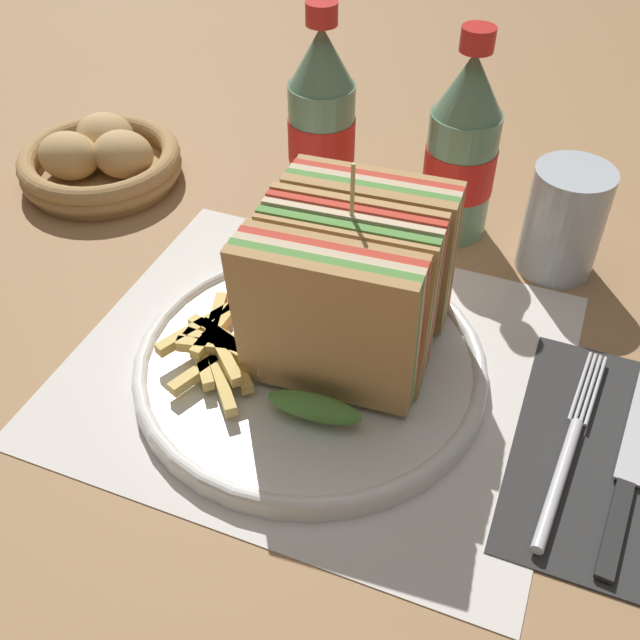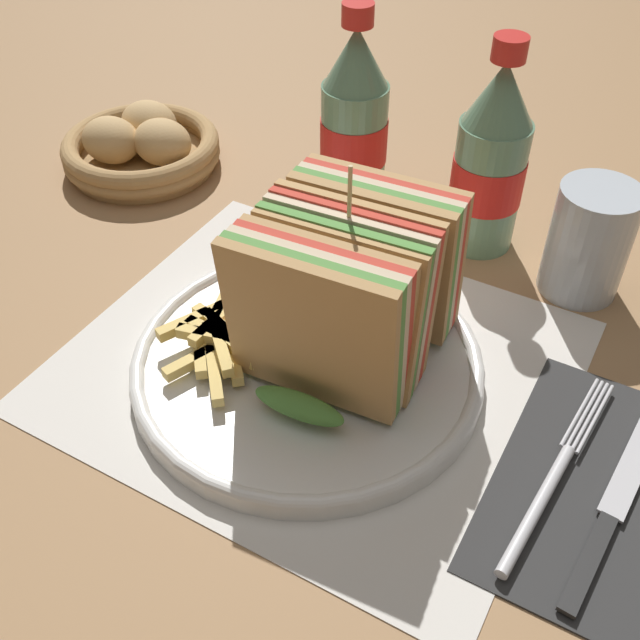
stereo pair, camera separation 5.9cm
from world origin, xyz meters
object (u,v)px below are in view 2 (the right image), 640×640
at_px(plate_main, 308,362).
at_px(coke_bottle_near, 354,123).
at_px(knife, 618,498).
at_px(club_sandwich, 347,291).
at_px(glass_near, 589,241).
at_px(fork, 548,487).
at_px(coke_bottle_far, 490,162).
at_px(bread_basket, 142,147).

relative_size(plate_main, coke_bottle_near, 1.39).
height_order(plate_main, knife, plate_main).
height_order(club_sandwich, glass_near, club_sandwich).
bearing_deg(club_sandwich, fork, -12.11).
distance_m(club_sandwich, coke_bottle_near, 0.25).
xyz_separation_m(knife, coke_bottle_far, (-0.19, 0.24, 0.08)).
bearing_deg(coke_bottle_far, club_sandwich, -98.05).
height_order(plate_main, bread_basket, bread_basket).
bearing_deg(coke_bottle_far, fork, -60.21).
height_order(club_sandwich, coke_bottle_far, coke_bottle_far).
bearing_deg(coke_bottle_near, knife, -36.52).
bearing_deg(coke_bottle_far, knife, -51.57).
xyz_separation_m(plate_main, knife, (0.25, -0.00, -0.00)).
relative_size(knife, bread_basket, 1.18).
relative_size(plate_main, fork, 1.43).
distance_m(knife, coke_bottle_near, 0.42).
height_order(fork, knife, fork).
distance_m(coke_bottle_near, coke_bottle_far, 0.14).
bearing_deg(bread_basket, coke_bottle_near, 13.29).
relative_size(coke_bottle_far, bread_basket, 1.17).
xyz_separation_m(coke_bottle_far, bread_basket, (-0.38, -0.05, -0.06)).
height_order(club_sandwich, knife, club_sandwich).
xyz_separation_m(fork, coke_bottle_near, (-0.29, 0.26, 0.08)).
xyz_separation_m(club_sandwich, glass_near, (0.14, 0.20, -0.03)).
relative_size(glass_near, bread_basket, 0.60).
height_order(plate_main, glass_near, glass_near).
bearing_deg(bread_basket, glass_near, 3.05).
bearing_deg(plate_main, bread_basket, 149.75).
distance_m(coke_bottle_near, bread_basket, 0.25).
bearing_deg(coke_bottle_far, plate_main, -103.25).
distance_m(fork, coke_bottle_far, 0.31).
xyz_separation_m(plate_main, fork, (0.20, -0.02, -0.00)).
relative_size(fork, coke_bottle_far, 0.97).
height_order(club_sandwich, coke_bottle_near, coke_bottle_near).
relative_size(club_sandwich, coke_bottle_near, 0.84).
relative_size(coke_bottle_near, coke_bottle_far, 1.00).
bearing_deg(plate_main, knife, -1.10).
height_order(plate_main, club_sandwich, club_sandwich).
height_order(plate_main, coke_bottle_far, coke_bottle_far).
distance_m(fork, glass_near, 0.24).
relative_size(coke_bottle_near, bread_basket, 1.17).
relative_size(knife, coke_bottle_far, 1.00).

